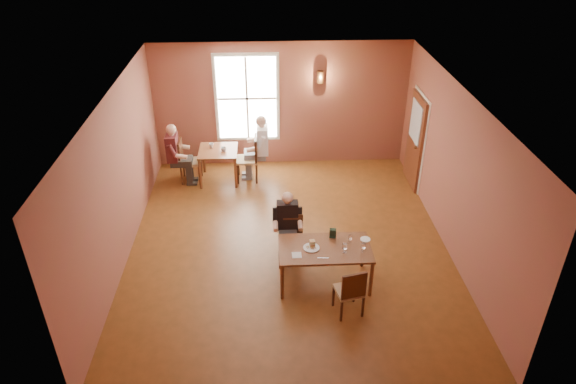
{
  "coord_description": "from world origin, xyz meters",
  "views": [
    {
      "loc": [
        -0.41,
        -8.0,
        5.89
      ],
      "look_at": [
        0.0,
        0.2,
        1.05
      ],
      "focal_mm": 32.0,
      "sensor_mm": 36.0,
      "label": 1
    }
  ],
  "objects_px": {
    "diner_main": "(293,232)",
    "diner_maroon": "(188,153)",
    "chair_empty": "(349,290)",
    "main_table": "(324,265)",
    "second_table": "(219,165)",
    "chair_diner_main": "(293,240)",
    "chair_diner_white": "(247,159)",
    "chair_diner_maroon": "(190,161)",
    "diner_white": "(248,151)"
  },
  "relations": [
    {
      "from": "diner_maroon",
      "to": "diner_main",
      "type": "bearing_deg",
      "value": 35.23
    },
    {
      "from": "chair_diner_main",
      "to": "chair_empty",
      "type": "distance_m",
      "value": 1.61
    },
    {
      "from": "chair_diner_white",
      "to": "chair_diner_maroon",
      "type": "bearing_deg",
      "value": 90.0
    },
    {
      "from": "chair_diner_white",
      "to": "chair_diner_maroon",
      "type": "xyz_separation_m",
      "value": [
        -1.3,
        0.0,
        -0.03
      ]
    },
    {
      "from": "main_table",
      "to": "chair_diner_main",
      "type": "distance_m",
      "value": 0.82
    },
    {
      "from": "diner_white",
      "to": "chair_diner_maroon",
      "type": "distance_m",
      "value": 1.35
    },
    {
      "from": "main_table",
      "to": "diner_white",
      "type": "xyz_separation_m",
      "value": [
        -1.36,
        3.76,
        0.38
      ]
    },
    {
      "from": "chair_diner_maroon",
      "to": "diner_main",
      "type": "bearing_deg",
      "value": 34.86
    },
    {
      "from": "diner_white",
      "to": "chair_empty",
      "type": "bearing_deg",
      "value": -159.75
    },
    {
      "from": "second_table",
      "to": "chair_diner_maroon",
      "type": "distance_m",
      "value": 0.66
    },
    {
      "from": "chair_diner_main",
      "to": "diner_white",
      "type": "bearing_deg",
      "value": -74.58
    },
    {
      "from": "chair_diner_white",
      "to": "chair_diner_maroon",
      "type": "distance_m",
      "value": 1.3
    },
    {
      "from": "second_table",
      "to": "diner_white",
      "type": "height_order",
      "value": "diner_white"
    },
    {
      "from": "diner_white",
      "to": "diner_maroon",
      "type": "xyz_separation_m",
      "value": [
        -1.36,
        0.0,
        -0.04
      ]
    },
    {
      "from": "chair_diner_maroon",
      "to": "diner_maroon",
      "type": "bearing_deg",
      "value": -90.0
    },
    {
      "from": "chair_empty",
      "to": "diner_white",
      "type": "relative_size",
      "value": 0.61
    },
    {
      "from": "main_table",
      "to": "chair_diner_maroon",
      "type": "relative_size",
      "value": 1.52
    },
    {
      "from": "main_table",
      "to": "second_table",
      "type": "bearing_deg",
      "value": 118.46
    },
    {
      "from": "diner_maroon",
      "to": "chair_diner_white",
      "type": "bearing_deg",
      "value": 90.0
    },
    {
      "from": "diner_maroon",
      "to": "diner_white",
      "type": "bearing_deg",
      "value": 90.0
    },
    {
      "from": "chair_diner_main",
      "to": "diner_white",
      "type": "distance_m",
      "value": 3.24
    },
    {
      "from": "diner_main",
      "to": "diner_maroon",
      "type": "height_order",
      "value": "diner_maroon"
    },
    {
      "from": "second_table",
      "to": "chair_diner_white",
      "type": "relative_size",
      "value": 0.81
    },
    {
      "from": "chair_empty",
      "to": "chair_diner_maroon",
      "type": "xyz_separation_m",
      "value": [
        -2.99,
        4.51,
        0.06
      ]
    },
    {
      "from": "diner_white",
      "to": "chair_diner_maroon",
      "type": "relative_size",
      "value": 1.45
    },
    {
      "from": "main_table",
      "to": "diner_main",
      "type": "xyz_separation_m",
      "value": [
        -0.5,
        0.62,
        0.26
      ]
    },
    {
      "from": "main_table",
      "to": "chair_diner_main",
      "type": "xyz_separation_m",
      "value": [
        -0.5,
        0.65,
        0.07
      ]
    },
    {
      "from": "main_table",
      "to": "chair_diner_maroon",
      "type": "xyz_separation_m",
      "value": [
        -2.69,
        3.76,
        0.15
      ]
    },
    {
      "from": "chair_empty",
      "to": "diner_maroon",
      "type": "height_order",
      "value": "diner_maroon"
    },
    {
      "from": "chair_diner_main",
      "to": "chair_diner_maroon",
      "type": "distance_m",
      "value": 3.8
    },
    {
      "from": "chair_diner_maroon",
      "to": "diner_maroon",
      "type": "height_order",
      "value": "diner_maroon"
    },
    {
      "from": "main_table",
      "to": "chair_diner_white",
      "type": "height_order",
      "value": "chair_diner_white"
    },
    {
      "from": "main_table",
      "to": "diner_white",
      "type": "bearing_deg",
      "value": 109.86
    },
    {
      "from": "chair_empty",
      "to": "diner_main",
      "type": "bearing_deg",
      "value": 107.5
    },
    {
      "from": "diner_main",
      "to": "chair_diner_maroon",
      "type": "xyz_separation_m",
      "value": [
        -2.19,
        3.14,
        -0.11
      ]
    },
    {
      "from": "diner_main",
      "to": "chair_diner_white",
      "type": "xyz_separation_m",
      "value": [
        -0.89,
        3.14,
        -0.09
      ]
    },
    {
      "from": "diner_main",
      "to": "chair_empty",
      "type": "height_order",
      "value": "diner_main"
    },
    {
      "from": "diner_main",
      "to": "chair_diner_white",
      "type": "height_order",
      "value": "diner_main"
    },
    {
      "from": "chair_empty",
      "to": "chair_diner_maroon",
      "type": "relative_size",
      "value": 0.88
    },
    {
      "from": "second_table",
      "to": "diner_maroon",
      "type": "distance_m",
      "value": 0.75
    },
    {
      "from": "diner_main",
      "to": "second_table",
      "type": "xyz_separation_m",
      "value": [
        -1.54,
        3.14,
        -0.24
      ]
    },
    {
      "from": "main_table",
      "to": "chair_diner_maroon",
      "type": "bearing_deg",
      "value": 125.56
    },
    {
      "from": "chair_diner_white",
      "to": "chair_empty",
      "type": "bearing_deg",
      "value": -159.41
    },
    {
      "from": "main_table",
      "to": "chair_diner_white",
      "type": "distance_m",
      "value": 4.01
    },
    {
      "from": "chair_diner_main",
      "to": "diner_main",
      "type": "distance_m",
      "value": 0.19
    },
    {
      "from": "diner_main",
      "to": "chair_empty",
      "type": "xyz_separation_m",
      "value": [
        0.8,
        -1.37,
        -0.17
      ]
    },
    {
      "from": "chair_diner_maroon",
      "to": "diner_white",
      "type": "bearing_deg",
      "value": 90.0
    },
    {
      "from": "chair_diner_main",
      "to": "chair_diner_white",
      "type": "bearing_deg",
      "value": -74.07
    },
    {
      "from": "main_table",
      "to": "diner_main",
      "type": "bearing_deg",
      "value": 128.88
    },
    {
      "from": "diner_main",
      "to": "chair_diner_maroon",
      "type": "height_order",
      "value": "diner_main"
    }
  ]
}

